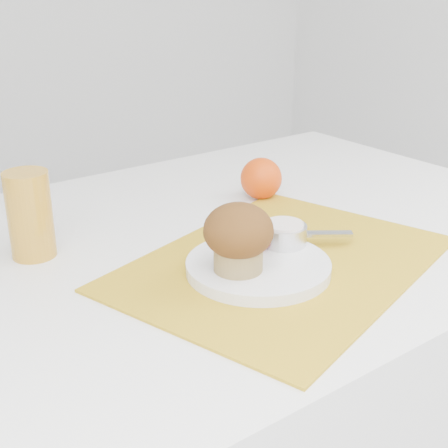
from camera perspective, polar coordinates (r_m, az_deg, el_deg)
table at (r=1.21m, az=-0.36°, el=-17.36°), size 1.20×0.80×0.75m
placemat at (r=0.91m, az=5.39°, el=-3.54°), size 0.56×0.47×0.00m
plate at (r=0.87m, az=3.15°, el=-3.90°), size 0.24×0.24×0.02m
ramekin at (r=0.92m, az=5.49°, el=-0.96°), size 0.08×0.08×0.03m
cream at (r=0.91m, az=5.52°, el=-0.10°), size 0.07×0.07×0.01m
raspberry_near at (r=0.90m, az=2.12°, el=-1.66°), size 0.02×0.02×0.02m
raspberry_far at (r=0.90m, az=3.48°, el=-1.89°), size 0.02×0.02×0.02m
butter_knife at (r=0.95m, az=5.71°, el=-0.93°), size 0.17×0.13×0.01m
orange at (r=1.15m, az=3.41°, el=4.18°), size 0.08×0.08×0.08m
juice_glass at (r=0.95m, az=-17.33°, el=0.81°), size 0.08×0.08×0.13m
muffin at (r=0.82m, az=1.32°, el=-1.09°), size 0.09×0.09×0.09m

